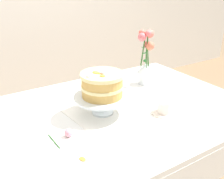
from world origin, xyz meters
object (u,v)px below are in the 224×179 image
at_px(dining_table, 120,124).
at_px(fallen_rose, 68,133).
at_px(teacup, 165,108).
at_px(cake_stand, 102,99).
at_px(layer_cake, 102,84).
at_px(flower_vase, 146,60).

relative_size(dining_table, fallen_rose, 11.51).
bearing_deg(teacup, fallen_rose, 172.55).
bearing_deg(dining_table, cake_stand, 167.64).
height_order(cake_stand, layer_cake, layer_cake).
bearing_deg(layer_cake, dining_table, -12.35).
relative_size(layer_cake, flower_vase, 0.60).
xyz_separation_m(layer_cake, flower_vase, (0.44, 0.20, -0.00)).
height_order(cake_stand, flower_vase, flower_vase).
bearing_deg(layer_cake, teacup, -32.77).
relative_size(cake_stand, teacup, 2.20).
distance_m(cake_stand, teacup, 0.32).
xyz_separation_m(dining_table, flower_vase, (0.34, 0.22, 0.25)).
bearing_deg(dining_table, layer_cake, 167.65).
bearing_deg(layer_cake, cake_stand, -1.85).
height_order(dining_table, cake_stand, cake_stand).
height_order(dining_table, flower_vase, flower_vase).
relative_size(dining_table, cake_stand, 4.83).
xyz_separation_m(layer_cake, fallen_rose, (-0.24, -0.11, -0.14)).
relative_size(flower_vase, fallen_rose, 2.92).
relative_size(dining_table, teacup, 10.64).
relative_size(teacup, fallen_rose, 1.08).
height_order(dining_table, fallen_rose, fallen_rose).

